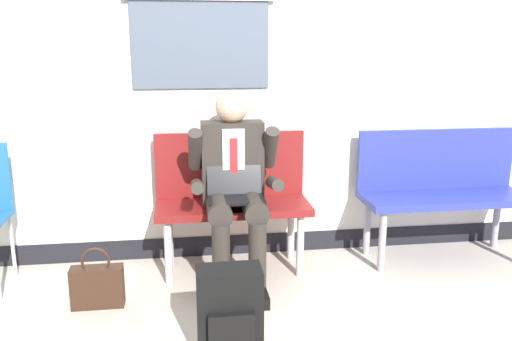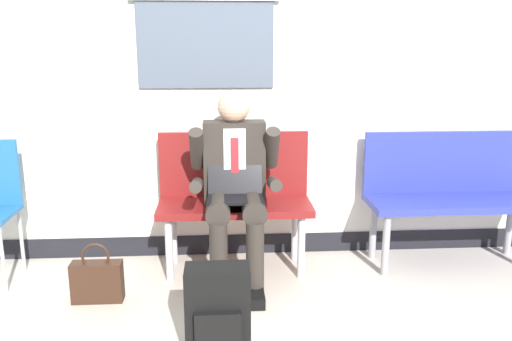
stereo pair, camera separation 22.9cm
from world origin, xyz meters
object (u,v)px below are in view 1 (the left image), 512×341
(bench_with_person, at_px, (232,192))
(bench_empty, at_px, (441,184))
(person_seated, at_px, (234,183))
(backpack, at_px, (230,313))
(handbag, at_px, (97,285))

(bench_with_person, relative_size, bench_empty, 0.87)
(bench_with_person, distance_m, bench_empty, 1.51)
(person_seated, distance_m, backpack, 0.98)
(person_seated, height_order, backpack, person_seated)
(bench_with_person, height_order, handbag, bench_with_person)
(backpack, bearing_deg, bench_empty, 33.59)
(bench_with_person, bearing_deg, bench_empty, -0.01)
(bench_empty, bearing_deg, bench_with_person, 179.99)
(person_seated, bearing_deg, handbag, -162.14)
(person_seated, bearing_deg, bench_with_person, 90.00)
(bench_empty, relative_size, backpack, 2.55)
(bench_with_person, relative_size, handbag, 2.76)
(bench_with_person, xyz_separation_m, bench_empty, (1.51, -0.00, -0.00))
(bench_empty, relative_size, handbag, 3.17)
(bench_with_person, bearing_deg, person_seated, -90.00)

